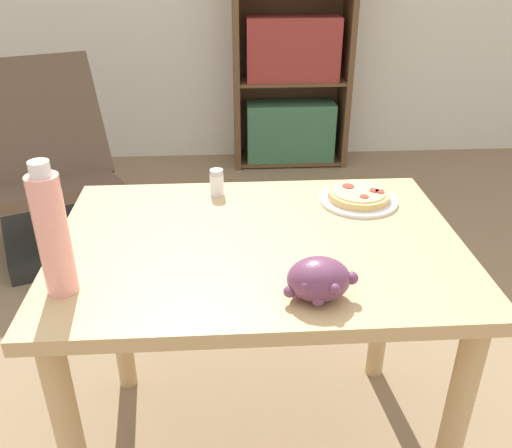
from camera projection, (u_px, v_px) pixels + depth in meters
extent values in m
cube|color=tan|center=(258.00, 246.00, 1.35)|extent=(1.00, 0.71, 0.03)
cylinder|color=tan|center=(451.00, 437.00, 1.28)|extent=(0.06, 0.06, 0.70)
cylinder|color=tan|center=(117.00, 302.00, 1.76)|extent=(0.06, 0.06, 0.70)
cylinder|color=tan|center=(384.00, 292.00, 1.80)|extent=(0.06, 0.06, 0.70)
cylinder|color=white|center=(358.00, 200.00, 1.53)|extent=(0.22, 0.22, 0.01)
cylinder|color=#DBB26B|center=(359.00, 195.00, 1.52)|extent=(0.17, 0.17, 0.02)
cylinder|color=#EACC7A|center=(359.00, 191.00, 1.51)|extent=(0.15, 0.15, 0.00)
cylinder|color=#A83328|center=(364.00, 196.00, 1.47)|extent=(0.02, 0.02, 0.00)
cylinder|color=#A83328|center=(374.00, 190.00, 1.51)|extent=(0.03, 0.03, 0.00)
cylinder|color=#A83328|center=(380.00, 191.00, 1.50)|extent=(0.03, 0.03, 0.00)
cylinder|color=#A83328|center=(348.00, 186.00, 1.54)|extent=(0.03, 0.03, 0.00)
ellipsoid|color=#6B3856|center=(319.00, 279.00, 1.10)|extent=(0.13, 0.10, 0.09)
sphere|color=#6B3856|center=(352.00, 278.00, 1.10)|extent=(0.03, 0.03, 0.03)
sphere|color=#6B3856|center=(335.00, 289.00, 1.06)|extent=(0.02, 0.02, 0.02)
sphere|color=#6B3856|center=(306.00, 286.00, 1.07)|extent=(0.03, 0.03, 0.03)
sphere|color=#6B3856|center=(289.00, 292.00, 1.09)|extent=(0.02, 0.02, 0.02)
sphere|color=#6B3856|center=(321.00, 264.00, 1.14)|extent=(0.03, 0.03, 0.03)
sphere|color=#6B3856|center=(307.00, 283.00, 1.15)|extent=(0.02, 0.02, 0.02)
sphere|color=#6B3856|center=(300.00, 294.00, 1.10)|extent=(0.03, 0.03, 0.03)
sphere|color=#6B3856|center=(327.00, 290.00, 1.11)|extent=(0.02, 0.02, 0.02)
sphere|color=#6B3856|center=(303.00, 279.00, 1.16)|extent=(0.03, 0.03, 0.03)
sphere|color=#6B3856|center=(318.00, 300.00, 1.08)|extent=(0.03, 0.03, 0.03)
sphere|color=#6B3856|center=(327.00, 264.00, 1.13)|extent=(0.02, 0.02, 0.02)
cylinder|color=pink|center=(53.00, 236.00, 1.08)|extent=(0.07, 0.07, 0.26)
cylinder|color=white|center=(39.00, 169.00, 1.02)|extent=(0.04, 0.04, 0.03)
cylinder|color=white|center=(217.00, 185.00, 1.56)|extent=(0.04, 0.04, 0.06)
cylinder|color=#B7B7BC|center=(216.00, 172.00, 1.54)|extent=(0.04, 0.04, 0.02)
cube|color=black|center=(64.00, 238.00, 2.74)|extent=(0.72, 0.72, 0.10)
cube|color=brown|center=(49.00, 188.00, 2.53)|extent=(0.74, 0.69, 0.14)
cube|color=brown|center=(38.00, 119.00, 2.65)|extent=(0.71, 0.60, 0.55)
cube|color=brown|center=(236.00, 38.00, 3.39)|extent=(0.04, 0.31, 1.67)
cube|color=brown|center=(349.00, 37.00, 3.43)|extent=(0.04, 0.31, 1.67)
cube|color=brown|center=(290.00, 33.00, 3.54)|extent=(0.75, 0.01, 1.67)
cube|color=brown|center=(289.00, 158.00, 3.79)|extent=(0.68, 0.29, 0.02)
cube|color=#3D704C|center=(290.00, 131.00, 3.68)|extent=(0.59, 0.21, 0.39)
cube|color=brown|center=(291.00, 80.00, 3.54)|extent=(0.68, 0.29, 0.02)
cube|color=#99332D|center=(293.00, 49.00, 3.42)|extent=(0.59, 0.21, 0.39)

